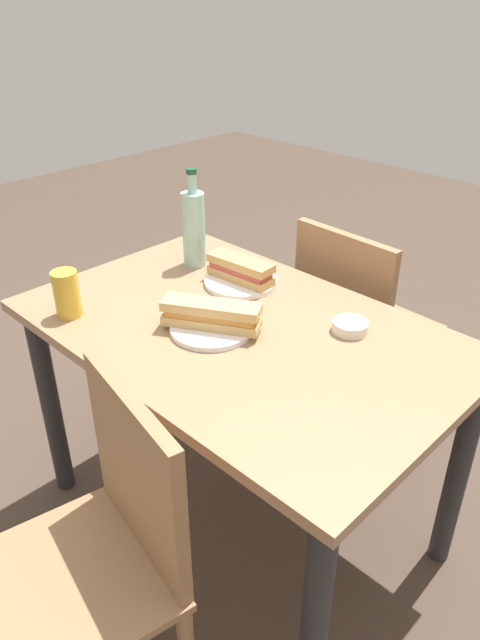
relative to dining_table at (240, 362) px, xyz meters
name	(u,v)px	position (x,y,z in m)	size (l,w,h in m)	color
ground_plane	(240,517)	(0.00, 0.00, -0.61)	(8.00, 8.00, 0.00)	#47382D
dining_table	(240,362)	(0.00, 0.00, 0.00)	(1.19, 0.76, 0.73)	#997251
chair_far	(355,325)	(0.00, 0.58, -0.13)	(0.42, 0.42, 0.85)	#936B47
chair_near	(100,551)	(0.16, -0.58, -0.13)	(0.47, 0.47, 0.85)	#936B47
plate_near	(212,328)	(-0.04, -0.07, 0.12)	(0.22, 0.22, 0.01)	white
baguette_sandwich_near	(211,314)	(-0.04, -0.07, 0.16)	(0.26, 0.19, 0.07)	tan
knife_near	(213,315)	(-0.07, -0.03, 0.13)	(0.16, 0.10, 0.01)	silver
plate_far	(241,282)	(-0.18, 0.18, 0.12)	(0.22, 0.22, 0.01)	white
baguette_sandwich_far	(241,269)	(-0.18, 0.18, 0.16)	(0.22, 0.09, 0.07)	tan
knife_far	(248,272)	(-0.19, 0.23, 0.13)	(0.18, 0.03, 0.01)	silver
water_bottle	(194,228)	(-0.38, 0.18, 0.24)	(0.07, 0.07, 0.31)	#99C6B7
beer_glass	(67,294)	(-0.38, -0.28, 0.18)	(0.07, 0.07, 0.13)	gold
olive_bowl	(350,327)	(0.22, 0.18, 0.13)	(0.09, 0.09, 0.03)	silver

